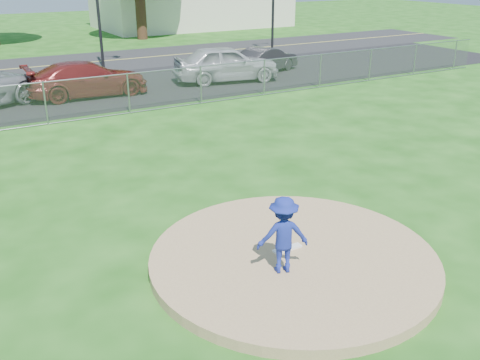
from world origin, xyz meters
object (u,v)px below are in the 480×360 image
object	(u,v)px
commercial_building	(192,1)
parked_car_charcoal	(266,60)
parked_car_pearl	(226,63)
parked_car_darkred	(87,79)
pitcher	(283,235)

from	to	relation	value
commercial_building	parked_car_charcoal	distance (m)	22.51
parked_car_pearl	parked_car_darkred	bearing A→B (deg)	99.12
pitcher	parked_car_darkred	xyz separation A→B (m)	(0.95, 15.96, -0.16)
parked_car_charcoal	parked_car_pearl	bearing A→B (deg)	89.36
parked_car_pearl	parked_car_charcoal	xyz separation A→B (m)	(2.91, 1.02, -0.20)
commercial_building	parked_car_charcoal	size ratio (longest dim) A/B	4.21
pitcher	parked_car_darkred	distance (m)	15.99
parked_car_darkred	parked_car_pearl	distance (m)	6.57
parked_car_darkred	parked_car_charcoal	distance (m)	9.50
commercial_building	parked_car_pearl	bearing A→B (deg)	-111.67
commercial_building	parked_car_darkred	bearing A→B (deg)	-124.78
commercial_building	parked_car_charcoal	bearing A→B (deg)	-105.73
parked_car_pearl	parked_car_charcoal	size ratio (longest dim) A/B	1.28
pitcher	parked_car_darkred	bearing A→B (deg)	-73.17
commercial_building	parked_car_pearl	world-z (taller)	commercial_building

